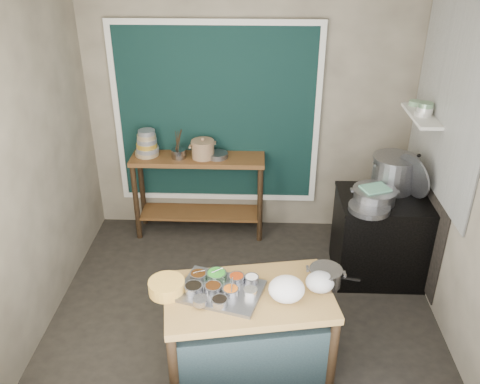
{
  "coord_description": "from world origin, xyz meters",
  "views": [
    {
      "loc": [
        0.1,
        -3.73,
        3.19
      ],
      "look_at": [
        -0.05,
        0.25,
        1.07
      ],
      "focal_mm": 38.0,
      "sensor_mm": 36.0,
      "label": 1
    }
  ],
  "objects_px": {
    "prep_table": "(248,331)",
    "yellow_basin": "(167,287)",
    "utensil_cup": "(179,153)",
    "back_counter": "(199,195)",
    "steamer": "(374,196)",
    "saucepan": "(325,277)",
    "stock_pot": "(393,173)",
    "condiment_tray": "(221,291)",
    "stove_block": "(382,238)",
    "ceramic_crock": "(203,150)"
  },
  "relations": [
    {
      "from": "stove_block",
      "to": "yellow_basin",
      "type": "distance_m",
      "value": 2.35
    },
    {
      "from": "steamer",
      "to": "back_counter",
      "type": "bearing_deg",
      "value": 154.98
    },
    {
      "from": "back_counter",
      "to": "condiment_tray",
      "type": "xyz_separation_m",
      "value": [
        0.39,
        -2.02,
        0.29
      ]
    },
    {
      "from": "stock_pot",
      "to": "steamer",
      "type": "bearing_deg",
      "value": -128.94
    },
    {
      "from": "back_counter",
      "to": "yellow_basin",
      "type": "relative_size",
      "value": 5.35
    },
    {
      "from": "stove_block",
      "to": "steamer",
      "type": "relative_size",
      "value": 2.16
    },
    {
      "from": "ceramic_crock",
      "to": "steamer",
      "type": "height_order",
      "value": "ceramic_crock"
    },
    {
      "from": "back_counter",
      "to": "yellow_basin",
      "type": "xyz_separation_m",
      "value": [
        -0.01,
        -2.04,
        0.33
      ]
    },
    {
      "from": "prep_table",
      "to": "ceramic_crock",
      "type": "height_order",
      "value": "ceramic_crock"
    },
    {
      "from": "utensil_cup",
      "to": "yellow_basin",
      "type": "bearing_deg",
      "value": -84.57
    },
    {
      "from": "back_counter",
      "to": "saucepan",
      "type": "height_order",
      "value": "back_counter"
    },
    {
      "from": "condiment_tray",
      "to": "stock_pot",
      "type": "distance_m",
      "value": 2.19
    },
    {
      "from": "stock_pot",
      "to": "utensil_cup",
      "type": "bearing_deg",
      "value": 166.79
    },
    {
      "from": "ceramic_crock",
      "to": "steamer",
      "type": "bearing_deg",
      "value": -25.37
    },
    {
      "from": "prep_table",
      "to": "stove_block",
      "type": "relative_size",
      "value": 1.39
    },
    {
      "from": "utensil_cup",
      "to": "stove_block",
      "type": "bearing_deg",
      "value": -18.5
    },
    {
      "from": "yellow_basin",
      "to": "ceramic_crock",
      "type": "distance_m",
      "value": 2.04
    },
    {
      "from": "yellow_basin",
      "to": "steamer",
      "type": "height_order",
      "value": "steamer"
    },
    {
      "from": "stock_pot",
      "to": "prep_table",
      "type": "bearing_deg",
      "value": -132.48
    },
    {
      "from": "condiment_tray",
      "to": "ceramic_crock",
      "type": "height_order",
      "value": "ceramic_crock"
    },
    {
      "from": "steamer",
      "to": "condiment_tray",
      "type": "bearing_deg",
      "value": -138.23
    },
    {
      "from": "yellow_basin",
      "to": "utensil_cup",
      "type": "relative_size",
      "value": 1.67
    },
    {
      "from": "back_counter",
      "to": "steamer",
      "type": "distance_m",
      "value": 1.98
    },
    {
      "from": "condiment_tray",
      "to": "utensil_cup",
      "type": "bearing_deg",
      "value": 106.48
    },
    {
      "from": "stove_block",
      "to": "yellow_basin",
      "type": "relative_size",
      "value": 3.32
    },
    {
      "from": "saucepan",
      "to": "prep_table",
      "type": "bearing_deg",
      "value": -154.83
    },
    {
      "from": "prep_table",
      "to": "back_counter",
      "type": "relative_size",
      "value": 0.86
    },
    {
      "from": "condiment_tray",
      "to": "ceramic_crock",
      "type": "xyz_separation_m",
      "value": [
        -0.33,
        2.01,
        0.27
      ]
    },
    {
      "from": "condiment_tray",
      "to": "yellow_basin",
      "type": "relative_size",
      "value": 2.22
    },
    {
      "from": "condiment_tray",
      "to": "yellow_basin",
      "type": "xyz_separation_m",
      "value": [
        -0.4,
        -0.02,
        0.04
      ]
    },
    {
      "from": "prep_table",
      "to": "stock_pot",
      "type": "xyz_separation_m",
      "value": [
        1.37,
        1.49,
        0.68
      ]
    },
    {
      "from": "back_counter",
      "to": "utensil_cup",
      "type": "relative_size",
      "value": 8.96
    },
    {
      "from": "back_counter",
      "to": "stove_block",
      "type": "distance_m",
      "value": 2.04
    },
    {
      "from": "utensil_cup",
      "to": "ceramic_crock",
      "type": "bearing_deg",
      "value": 2.48
    },
    {
      "from": "ceramic_crock",
      "to": "saucepan",
      "type": "bearing_deg",
      "value": -59.23
    },
    {
      "from": "saucepan",
      "to": "yellow_basin",
      "type": "bearing_deg",
      "value": -160.98
    },
    {
      "from": "stove_block",
      "to": "steamer",
      "type": "bearing_deg",
      "value": -151.87
    },
    {
      "from": "yellow_basin",
      "to": "stove_block",
      "type": "bearing_deg",
      "value": 34.47
    },
    {
      "from": "prep_table",
      "to": "saucepan",
      "type": "distance_m",
      "value": 0.74
    },
    {
      "from": "prep_table",
      "to": "saucepan",
      "type": "xyz_separation_m",
      "value": [
        0.58,
        0.14,
        0.45
      ]
    },
    {
      "from": "stove_block",
      "to": "condiment_tray",
      "type": "height_order",
      "value": "stove_block"
    },
    {
      "from": "prep_table",
      "to": "yellow_basin",
      "type": "height_order",
      "value": "yellow_basin"
    },
    {
      "from": "prep_table",
      "to": "yellow_basin",
      "type": "bearing_deg",
      "value": 171.07
    },
    {
      "from": "condiment_tray",
      "to": "saucepan",
      "type": "distance_m",
      "value": 0.8
    },
    {
      "from": "prep_table",
      "to": "stove_block",
      "type": "xyz_separation_m",
      "value": [
        1.3,
        1.3,
        0.05
      ]
    },
    {
      "from": "yellow_basin",
      "to": "condiment_tray",
      "type": "bearing_deg",
      "value": 2.58
    },
    {
      "from": "ceramic_crock",
      "to": "steamer",
      "type": "relative_size",
      "value": 0.63
    },
    {
      "from": "prep_table",
      "to": "yellow_basin",
      "type": "relative_size",
      "value": 4.62
    },
    {
      "from": "ceramic_crock",
      "to": "stock_pot",
      "type": "distance_m",
      "value": 1.98
    },
    {
      "from": "saucepan",
      "to": "utensil_cup",
      "type": "xyz_separation_m",
      "value": [
        -1.38,
        1.87,
        0.18
      ]
    }
  ]
}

